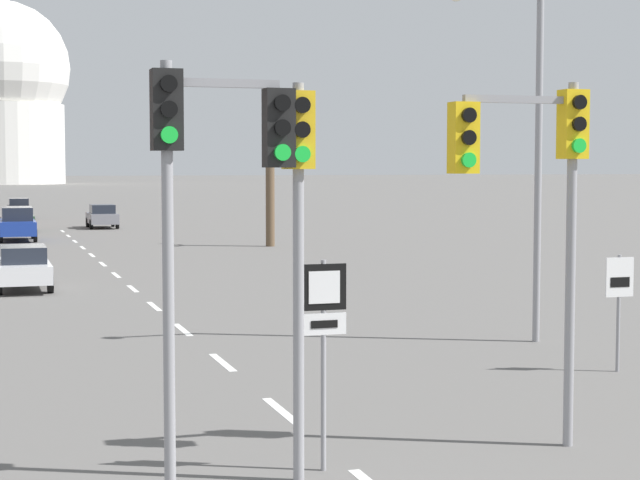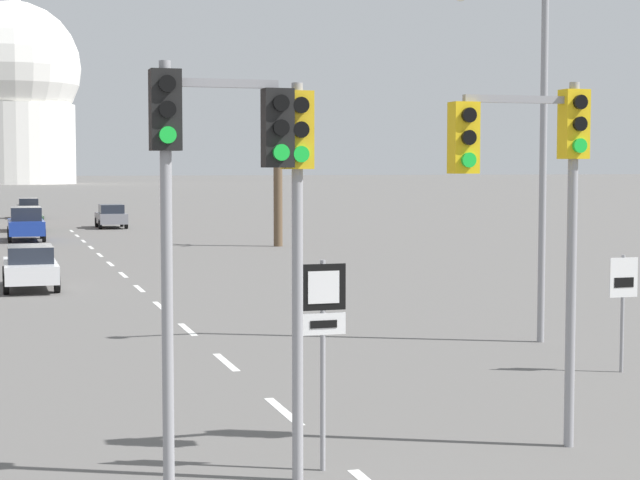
{
  "view_description": "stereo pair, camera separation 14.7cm",
  "coord_description": "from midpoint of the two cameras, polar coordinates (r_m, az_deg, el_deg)",
  "views": [
    {
      "loc": [
        -4.55,
        -7.93,
        3.98
      ],
      "look_at": [
        -0.18,
        5.91,
        2.96
      ],
      "focal_mm": 60.0,
      "sensor_mm": 36.0,
      "label": 1
    },
    {
      "loc": [
        -4.41,
        -7.98,
        3.98
      ],
      "look_at": [
        -0.18,
        5.91,
        2.96
      ],
      "focal_mm": 60.0,
      "sensor_mm": 36.0,
      "label": 2
    }
  ],
  "objects": [
    {
      "name": "lane_stripe_8",
      "position": [
        48.33,
        -11.58,
        -0.78
      ],
      "size": [
        0.16,
        2.0,
        0.01
      ],
      "primitive_type": "cube",
      "color": "silver",
      "rests_on": "ground_plane"
    },
    {
      "name": "lane_stripe_5",
      "position": [
        34.98,
        -9.5,
        -2.56
      ],
      "size": [
        0.16,
        2.0,
        0.01
      ],
      "primitive_type": "cube",
      "color": "silver",
      "rests_on": "ground_plane"
    },
    {
      "name": "sedan_near_right",
      "position": [
        67.02,
        -15.24,
        1.14
      ],
      "size": [
        1.81,
        3.85,
        1.49
      ],
      "color": "#2D4C33",
      "rests_on": "ground_plane"
    },
    {
      "name": "sedan_far_left",
      "position": [
        35.5,
        -15.08,
        -1.37
      ],
      "size": [
        1.71,
        4.21,
        1.41
      ],
      "color": "silver",
      "rests_on": "ground_plane"
    },
    {
      "name": "lane_stripe_7",
      "position": [
        43.87,
        -11.03,
        -1.26
      ],
      "size": [
        0.16,
        2.0,
        0.01
      ],
      "primitive_type": "cube",
      "color": "silver",
      "rests_on": "ground_plane"
    },
    {
      "name": "sedan_mid_centre",
      "position": [
        83.02,
        -15.24,
        1.66
      ],
      "size": [
        1.7,
        3.93,
        1.51
      ],
      "color": "black",
      "rests_on": "ground_plane"
    },
    {
      "name": "lane_stripe_2",
      "position": [
        21.8,
        -4.84,
        -6.5
      ],
      "size": [
        0.16,
        2.0,
        0.01
      ],
      "primitive_type": "cube",
      "color": "silver",
      "rests_on": "ground_plane"
    },
    {
      "name": "bare_tree_right_near",
      "position": [
        52.33,
        -2.11,
        2.83
      ],
      "size": [
        1.79,
        2.13,
        6.19
      ],
      "color": "brown",
      "rests_on": "ground_plane"
    },
    {
      "name": "traffic_signal_near_left",
      "position": [
        12.9,
        -5.83,
        3.83
      ],
      "size": [
        1.73,
        0.34,
        5.21
      ],
      "color": "gray",
      "rests_on": "ground_plane"
    },
    {
      "name": "lane_stripe_9",
      "position": [
        52.8,
        -12.04,
        -0.39
      ],
      "size": [
        0.16,
        2.0,
        0.01
      ],
      "primitive_type": "cube",
      "color": "silver",
      "rests_on": "ground_plane"
    },
    {
      "name": "speed_limit_sign",
      "position": [
        21.3,
        16.05,
        -2.75
      ],
      "size": [
        0.6,
        0.08,
        2.26
      ],
      "color": "gray",
      "rests_on": "ground_plane"
    },
    {
      "name": "sedan_far_right",
      "position": [
        58.29,
        -15.34,
        0.84
      ],
      "size": [
        1.89,
        4.43,
        1.78
      ],
      "color": "navy",
      "rests_on": "ground_plane"
    },
    {
      "name": "traffic_signal_centre_tall",
      "position": [
        13.25,
        -0.89,
        1.87
      ],
      "size": [
        0.36,
        0.34,
        4.99
      ],
      "color": "gray",
      "rests_on": "ground_plane"
    },
    {
      "name": "sedan_near_left",
      "position": [
        68.94,
        -11.02,
        1.27
      ],
      "size": [
        1.78,
        3.91,
        1.5
      ],
      "color": "slate",
      "rests_on": "ground_plane"
    },
    {
      "name": "route_sign_post",
      "position": [
        13.84,
        0.47,
        -4.66
      ],
      "size": [
        0.6,
        0.08,
        2.76
      ],
      "color": "gray",
      "rests_on": "ground_plane"
    },
    {
      "name": "traffic_signal_near_right",
      "position": [
        15.03,
        11.73,
        3.57
      ],
      "size": [
        2.03,
        0.34,
        5.12
      ],
      "color": "gray",
      "rests_on": "ground_plane"
    },
    {
      "name": "lane_stripe_4",
      "position": [
        30.56,
        -8.4,
        -3.5
      ],
      "size": [
        0.16,
        2.0,
        0.01
      ],
      "primitive_type": "cube",
      "color": "silver",
      "rests_on": "ground_plane"
    },
    {
      "name": "lane_stripe_6",
      "position": [
        39.42,
        -10.35,
        -1.84
      ],
      "size": [
        0.16,
        2.0,
        0.01
      ],
      "primitive_type": "cube",
      "color": "silver",
      "rests_on": "ground_plane"
    },
    {
      "name": "lane_stripe_3",
      "position": [
        26.16,
        -6.92,
        -4.75
      ],
      "size": [
        0.16,
        2.0,
        0.01
      ],
      "primitive_type": "cube",
      "color": "silver",
      "rests_on": "ground_plane"
    },
    {
      "name": "lane_stripe_11",
      "position": [
        61.75,
        -12.76,
        0.23
      ],
      "size": [
        0.16,
        2.0,
        0.01
      ],
      "primitive_type": "cube",
      "color": "silver",
      "rests_on": "ground_plane"
    },
    {
      "name": "capitol_dome",
      "position": [
        237.21,
        -15.98,
        7.56
      ],
      "size": [
        27.99,
        27.99,
        39.54
      ],
      "color": "silver",
      "rests_on": "ground_plane"
    },
    {
      "name": "lane_stripe_10",
      "position": [
        57.28,
        -12.43,
        -0.06
      ],
      "size": [
        0.16,
        2.0,
        0.01
      ],
      "primitive_type": "cube",
      "color": "silver",
      "rests_on": "ground_plane"
    },
    {
      "name": "lane_stripe_12",
      "position": [
        66.23,
        -13.05,
        0.47
      ],
      "size": [
        0.16,
        2.0,
        0.01
      ],
      "primitive_type": "cube",
      "color": "silver",
      "rests_on": "ground_plane"
    },
    {
      "name": "lane_stripe_1",
      "position": [
        17.52,
        -1.71,
        -9.1
      ],
      "size": [
        0.16,
        2.0,
        0.01
      ],
      "primitive_type": "cube",
      "color": "silver",
      "rests_on": "ground_plane"
    },
    {
      "name": "street_lamp_right",
      "position": [
        24.19,
        11.11,
        6.06
      ],
      "size": [
        2.3,
        0.36,
        7.86
      ],
      "color": "gray",
      "rests_on": "ground_plane"
    }
  ]
}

